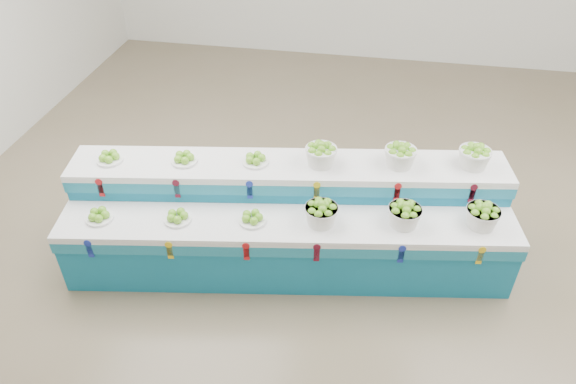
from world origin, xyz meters
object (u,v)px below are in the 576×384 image
object	(u,v)px
display_stand	(288,220)
plate_upper_mid	(184,158)
basket_lower_left	(321,213)
basket_upper_right	(474,156)

from	to	relation	value
display_stand	plate_upper_mid	xyz separation A→B (m)	(-1.08, 0.11, 0.56)
basket_lower_left	basket_upper_right	world-z (taller)	basket_upper_right
display_stand	basket_upper_right	bearing A→B (deg)	8.55
basket_lower_left	plate_upper_mid	bearing A→B (deg)	167.09
display_stand	basket_lower_left	distance (m)	0.53
basket_lower_left	basket_upper_right	distance (m)	1.63
basket_lower_left	basket_upper_right	xyz separation A→B (m)	(1.40, 0.78, 0.30)
basket_upper_right	plate_upper_mid	bearing A→B (deg)	-171.04
display_stand	basket_lower_left	world-z (taller)	display_stand
basket_lower_left	plate_upper_mid	world-z (taller)	plate_upper_mid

